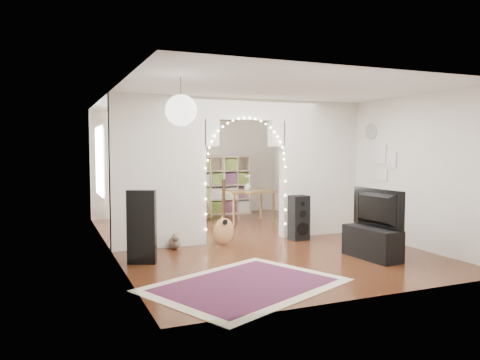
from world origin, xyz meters
name	(u,v)px	position (x,y,z in m)	size (l,w,h in m)	color
floor	(244,240)	(0.00, 0.00, 0.00)	(7.50, 7.50, 0.00)	black
ceiling	(244,99)	(0.00, 0.00, 2.70)	(5.00, 7.50, 0.02)	white
wall_back	(189,164)	(0.00, 3.75, 1.35)	(5.00, 0.02, 2.70)	silver
wall_front	(371,184)	(0.00, -3.75, 1.35)	(5.00, 0.02, 2.70)	silver
wall_left	(109,173)	(-2.50, 0.00, 1.35)	(0.02, 7.50, 2.70)	silver
wall_right	(353,168)	(2.50, 0.00, 1.35)	(0.02, 7.50, 2.70)	silver
divider_wall	(244,166)	(0.00, 0.00, 1.42)	(5.00, 0.20, 2.70)	silver
fairy_lights	(247,160)	(0.00, -0.13, 1.55)	(1.64, 0.04, 1.60)	#FFEABF
window	(100,161)	(-2.47, 1.80, 1.50)	(0.04, 1.20, 1.40)	white
wall_clock	(371,131)	(2.48, -0.60, 2.10)	(0.31, 0.31, 0.03)	white
picture_frames	(384,162)	(2.48, -1.00, 1.50)	(0.02, 0.50, 0.70)	white
paper_lantern	(181,110)	(-1.90, -2.40, 2.25)	(0.40, 0.40, 0.40)	white
ceiling_fan	(210,120)	(0.00, 2.00, 2.40)	(1.10, 1.10, 0.30)	#CF8B45
area_rug	(245,285)	(-1.16, -2.74, 0.01)	(2.39, 1.79, 0.02)	maroon
guitar_case	(142,227)	(-2.17, -1.09, 0.57)	(0.43, 0.14, 1.14)	black
acoustic_guitar	(224,221)	(-0.52, -0.25, 0.44)	(0.43, 0.26, 1.02)	#BE804C
tabby_cat	(175,242)	(-1.45, -0.28, 0.13)	(0.24, 0.48, 0.31)	brown
floor_speaker	(299,218)	(0.97, -0.40, 0.43)	(0.34, 0.31, 0.86)	black
media_console	(372,243)	(1.30, -2.17, 0.25)	(0.40, 1.00, 0.50)	black
tv	(373,208)	(1.30, -2.17, 0.81)	(1.07, 0.14, 0.62)	black
bookcase	(222,185)	(0.86, 3.50, 0.78)	(1.52, 0.38, 1.56)	beige
dining_table	(248,194)	(0.94, 1.97, 0.68)	(1.24, 0.86, 0.76)	brown
flower_vase	(248,187)	(0.94, 1.97, 0.85)	(0.18, 0.18, 0.19)	white
dining_chair_left	(188,212)	(-0.33, 2.69, 0.22)	(0.46, 0.47, 0.43)	brown
dining_chair_right	(199,209)	(-0.01, 2.81, 0.26)	(0.55, 0.56, 0.51)	brown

